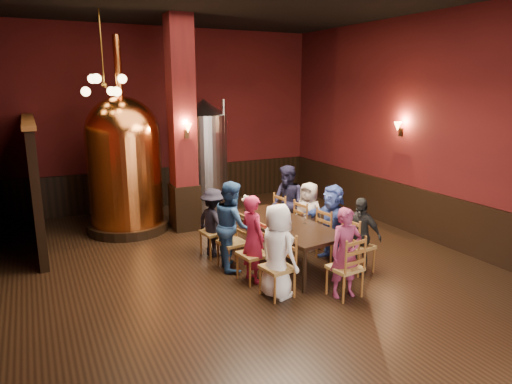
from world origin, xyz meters
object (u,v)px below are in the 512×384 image
person_1 (253,239)px  steel_vessel (205,155)px  person_2 (232,225)px  copper_kettle (124,163)px  rose_vase (247,201)px  person_0 (278,251)px  dining_table (283,226)px

person_1 → steel_vessel: bearing=-19.8°
person_1 → person_2: (-0.08, 0.66, 0.05)m
copper_kettle → rose_vase: (1.85, -2.18, -0.53)m
person_1 → person_2: 0.66m
copper_kettle → rose_vase: size_ratio=13.06×
rose_vase → person_1: bearing=-111.7°
person_0 → rose_vase: person_0 is taller
person_0 → dining_table: bearing=-47.7°
copper_kettle → rose_vase: bearing=-49.7°
person_2 → copper_kettle: size_ratio=0.38×
person_1 → dining_table: bearing=-70.8°
person_0 → steel_vessel: size_ratio=0.52×
person_2 → steel_vessel: 4.08m
dining_table → person_1: bearing=-158.8°
person_0 → person_2: (-0.16, 1.32, 0.05)m
dining_table → copper_kettle: 3.87m
rose_vase → person_0: bearing=-103.1°
dining_table → copper_kettle: size_ratio=0.61×
dining_table → copper_kettle: copper_kettle is taller
person_0 → steel_vessel: steel_vessel is taller
person_0 → person_2: person_2 is taller
person_0 → rose_vase: size_ratio=4.60×
dining_table → person_0: size_ratio=1.74×
dining_table → person_2: (-0.88, 0.23, 0.08)m
dining_table → person_0: person_0 is taller
dining_table → rose_vase: (-0.24, 0.98, 0.27)m
copper_kettle → steel_vessel: 2.38m
person_2 → copper_kettle: bearing=34.2°
person_0 → rose_vase: bearing=-27.3°
person_0 → copper_kettle: copper_kettle is taller
steel_vessel → copper_kettle: bearing=-155.4°
person_1 → rose_vase: (0.56, 1.41, 0.24)m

